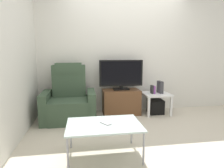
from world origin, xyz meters
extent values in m
plane|color=beige|center=(0.00, 0.00, 0.00)|extent=(6.40, 6.40, 0.00)
cube|color=silver|center=(0.00, 1.13, 1.30)|extent=(6.40, 0.06, 2.60)
cube|color=silver|center=(-1.88, 0.00, 1.30)|extent=(0.06, 4.48, 2.60)
cube|color=brown|center=(-0.14, 0.86, 0.26)|extent=(0.76, 0.43, 0.51)
cube|color=black|center=(-0.14, 0.65, 0.36)|extent=(0.70, 0.02, 0.02)
cube|color=black|center=(-0.14, 0.70, 0.39)|extent=(0.34, 0.11, 0.04)
cube|color=black|center=(-0.14, 0.88, 0.53)|extent=(0.32, 0.20, 0.03)
cube|color=black|center=(-0.14, 0.88, 0.57)|extent=(0.06, 0.04, 0.05)
cube|color=black|center=(-0.14, 0.88, 0.86)|extent=(0.90, 0.05, 0.54)
cube|color=black|center=(-0.14, 0.85, 0.86)|extent=(0.83, 0.01, 0.49)
cube|color=#384C38|center=(-1.20, 0.60, 0.21)|extent=(0.70, 0.72, 0.42)
cube|color=#384C38|center=(-1.20, 0.87, 0.73)|extent=(0.64, 0.20, 0.62)
cube|color=#384C38|center=(-1.20, 0.89, 0.98)|extent=(0.50, 0.26, 0.20)
cube|color=#384C38|center=(-1.62, 0.60, 0.28)|extent=(0.14, 0.68, 0.56)
cube|color=#384C38|center=(-0.78, 0.60, 0.28)|extent=(0.14, 0.68, 0.56)
cube|color=white|center=(0.59, 0.77, 0.42)|extent=(0.54, 0.54, 0.04)
cube|color=white|center=(0.35, 0.53, 0.20)|extent=(0.04, 0.04, 0.40)
cube|color=white|center=(0.83, 0.53, 0.20)|extent=(0.04, 0.04, 0.40)
cube|color=white|center=(0.35, 1.01, 0.20)|extent=(0.04, 0.04, 0.40)
cube|color=white|center=(0.83, 1.01, 0.20)|extent=(0.04, 0.04, 0.40)
cube|color=black|center=(0.59, 0.77, 0.15)|extent=(0.29, 0.29, 0.29)
cube|color=#262626|center=(0.49, 0.75, 0.52)|extent=(0.04, 0.10, 0.17)
cube|color=purple|center=(0.53, 0.75, 0.52)|extent=(0.03, 0.11, 0.16)
cube|color=#333338|center=(0.68, 0.78, 0.56)|extent=(0.07, 0.20, 0.25)
cube|color=#B2C6C1|center=(-0.69, -0.77, 0.41)|extent=(0.90, 0.60, 0.02)
cylinder|color=gray|center=(-1.11, -1.04, 0.20)|extent=(0.02, 0.02, 0.40)
cylinder|color=gray|center=(-0.27, -1.04, 0.20)|extent=(0.02, 0.02, 0.40)
cylinder|color=gray|center=(-1.11, -0.50, 0.20)|extent=(0.02, 0.02, 0.40)
cylinder|color=gray|center=(-0.27, -0.50, 0.20)|extent=(0.02, 0.02, 0.40)
cube|color=#B7B7BC|center=(-0.67, -0.75, 0.42)|extent=(0.14, 0.16, 0.01)
camera|label=1|loc=(-0.93, -2.96, 1.26)|focal=30.46mm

